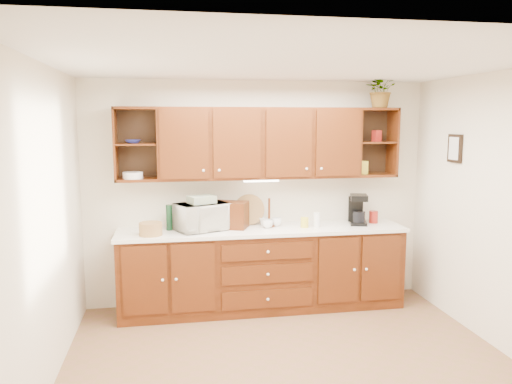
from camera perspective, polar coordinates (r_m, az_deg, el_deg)
name	(u,v)px	position (r m, az deg, el deg)	size (l,w,h in m)	color
floor	(293,368)	(4.62, 4.24, -19.46)	(4.00, 4.00, 0.00)	brown
ceiling	(296,63)	(4.13, 4.63, 14.51)	(4.00, 4.00, 0.00)	white
back_wall	(258,193)	(5.87, 0.22, -0.10)	(4.00, 4.00, 0.00)	beige
left_wall	(42,231)	(4.18, -23.31, -4.15)	(3.50, 3.50, 0.00)	beige
right_wall	(509,215)	(5.06, 26.98, -2.32)	(3.50, 3.50, 0.00)	beige
base_cabinets	(262,270)	(5.77, 0.74, -8.91)	(3.20, 0.60, 0.90)	#381806
countertop	(263,230)	(5.64, 0.77, -4.36)	(3.24, 0.64, 0.04)	white
upper_cabinets	(261,143)	(5.66, 0.61, 5.62)	(3.20, 0.33, 0.80)	#381806
undercabinet_light	(261,181)	(5.64, 0.60, 1.31)	(0.40, 0.05, 0.03)	white
framed_picture	(455,148)	(5.73, 21.79, 4.65)	(0.03, 0.24, 0.30)	black
wicker_basket	(151,229)	(5.40, -11.95, -4.15)	(0.24, 0.24, 0.14)	#A37944
microwave	(202,217)	(5.54, -6.21, -2.82)	(0.55, 0.37, 0.30)	white
towel_stack	(202,199)	(5.51, -6.24, -0.86)	(0.28, 0.20, 0.08)	#C7BB5E
wine_bottle	(169,217)	(5.60, -9.90, -2.89)	(0.07, 0.07, 0.28)	black
woven_tray	(249,224)	(5.84, -0.79, -3.65)	(0.36, 0.36, 0.02)	#A37944
bread_box	(228,215)	(5.65, -3.19, -2.61)	(0.42, 0.27, 0.30)	#381806
mug_tree	(269,222)	(5.73, 1.51, -3.45)	(0.27, 0.28, 0.33)	#381806
canister_red	(373,217)	(6.08, 13.27, -2.80)	(0.11, 0.11, 0.14)	maroon
canister_white	(317,220)	(5.72, 6.96, -3.20)	(0.07, 0.07, 0.16)	white
canister_yellow	(305,222)	(5.70, 5.57, -3.48)	(0.09, 0.09, 0.11)	gold
coffee_maker	(358,210)	(5.95, 11.56, -2.02)	(0.25, 0.29, 0.35)	black
bowl_stack	(133,142)	(5.55, -13.89, 5.61)	(0.16, 0.16, 0.04)	navy
plate_stack	(133,175)	(5.57, -13.89, 1.86)	(0.22, 0.22, 0.07)	white
pantry_box_yellow	(363,168)	(6.00, 12.18, 2.75)	(0.09, 0.07, 0.15)	gold
pantry_box_red	(377,136)	(6.04, 13.63, 6.24)	(0.09, 0.08, 0.13)	maroon
potted_plant	(381,90)	(6.01, 14.08, 11.27)	(0.37, 0.32, 0.41)	#999999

